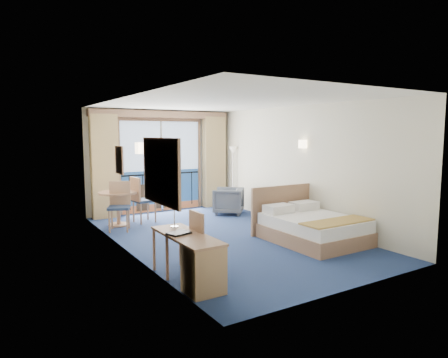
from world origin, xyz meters
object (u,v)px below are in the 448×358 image
bed (311,227)px  table_chair_a (140,197)px  armchair (228,201)px  floor_lamp (233,161)px  desk (200,263)px  table_chair_b (119,203)px  nightstand (284,212)px  round_table (118,200)px  desk_chair (203,239)px

bed → table_chair_a: 3.99m
armchair → floor_lamp: (0.58, 0.69, 0.96)m
desk → table_chair_b: size_ratio=1.37×
bed → table_chair_a: bearing=124.6°
nightstand → round_table: round_table is taller
desk_chair → round_table: bearing=1.9°
nightstand → table_chair_b: size_ratio=0.51×
floor_lamp → desk: bearing=-127.0°
floor_lamp → desk: 6.09m
bed → table_chair_a: (-2.26, 3.27, 0.33)m
bed → floor_lamp: bearing=80.6°
table_chair_b → desk: bearing=-67.5°
desk → desk_chair: size_ratio=1.50×
bed → desk: bed is taller
bed → round_table: bed is taller
armchair → table_chair_a: bearing=-54.1°
nightstand → table_chair_a: 3.37m
desk_chair → table_chair_a: (0.41, 3.81, 0.07)m
nightstand → desk_chair: size_ratio=0.56×
bed → desk_chair: size_ratio=1.96×
bed → table_chair_a: size_ratio=1.75×
nightstand → armchair: 1.74m
armchair → desk: armchair is taller
armchair → round_table: round_table is taller
nightstand → desk_chair: 3.74m
nightstand → table_chair_a: (-2.78, 1.87, 0.34)m
bed → table_chair_b: size_ratio=1.79×
desk → desk_chair: desk_chair is taller
armchair → round_table: 2.85m
armchair → table_chair_b: table_chair_b is taller
armchair → table_chair_a: (-2.30, 0.20, 0.27)m
bed → table_chair_b: table_chair_b is taller
bed → nightstand: bearing=69.8°
round_table → table_chair_b: bearing=-102.8°
bed → floor_lamp: (0.62, 3.77, 1.03)m
desk_chair → table_chair_b: table_chair_b is taller
desk_chair → table_chair_b: size_ratio=0.91×
bed → desk: 3.18m
desk → bed: bearing=19.1°
floor_lamp → table_chair_b: floor_lamp is taller
floor_lamp → desk_chair: bearing=-127.4°
armchair → floor_lamp: 1.32m
table_chair_a → bed: bearing=-152.5°
desk_chair → table_chair_b: bearing=3.8°
desk → table_chair_b: 3.90m
armchair → desk: (-3.04, -4.12, 0.03)m
armchair → round_table: size_ratio=0.87×
desk → floor_lamp: bearing=53.0°
table_chair_a → table_chair_b: table_chair_a is taller
desk_chair → table_chair_a: bearing=-6.0°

